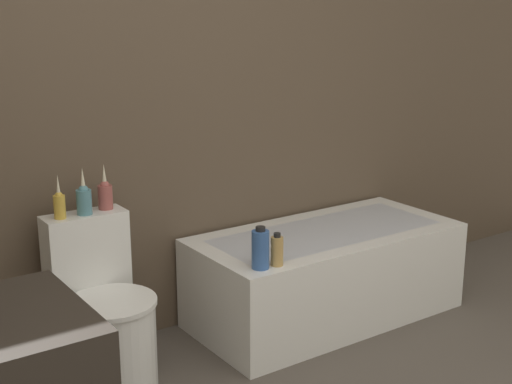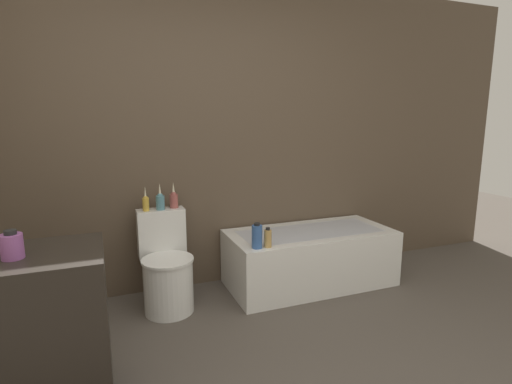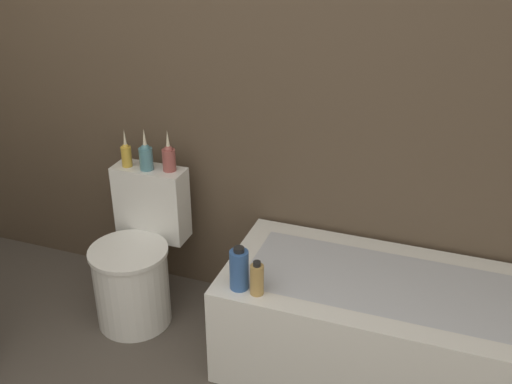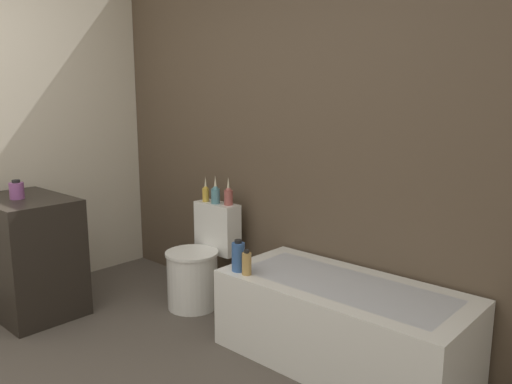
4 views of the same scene
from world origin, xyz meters
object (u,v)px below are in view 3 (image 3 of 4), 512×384
Objects in this scene: toilet at (137,263)px; vase_bronze at (169,157)px; vase_gold at (126,154)px; bathtub at (386,328)px; shampoo_bottle_short at (257,279)px; shampoo_bottle_tall at (239,269)px; vase_silver at (146,156)px.

vase_bronze is (0.11, 0.20, 0.51)m from toilet.
vase_bronze is at bearing 61.36° from toilet.
toilet is at bearing -57.93° from vase_gold.
shampoo_bottle_short is at bearing -153.48° from bathtub.
bathtub is at bearing 22.15° from shampoo_bottle_tall.
shampoo_bottle_tall is (0.54, -0.45, -0.24)m from vase_bronze.
vase_bronze is 0.81m from shampoo_bottle_short.
toilet reaches higher than shampoo_bottle_short.
bathtub is 1.93× the size of toilet.
toilet reaches higher than shampoo_bottle_tall.
toilet is at bearing 179.85° from bathtub.
vase_bronze reaches higher than vase_gold.
vase_gold is 0.92× the size of vase_silver.
vase_gold reaches higher than bathtub.
toilet is 0.56m from vase_bronze.
vase_silver reaches higher than vase_gold.
vase_bronze is at bearing 143.31° from shampoo_bottle_short.
vase_bronze is 0.74m from shampoo_bottle_tall.
bathtub is 1.38m from vase_silver.
vase_bronze is (-1.13, 0.21, 0.57)m from bathtub.
vase_silver reaches higher than shampoo_bottle_short.
vase_gold is at bearing 152.59° from shampoo_bottle_short.
toilet is 0.55m from vase_gold.
toilet is (-1.24, 0.00, 0.06)m from bathtub.
vase_silver is (0.00, 0.17, 0.51)m from toilet.
bathtub is 6.81× the size of vase_silver.
bathtub is 1.28m from vase_bronze.
toilet reaches higher than bathtub.
toilet is at bearing -90.00° from vase_silver.
toilet is 0.74m from shampoo_bottle_tall.
vase_silver is at bearing 90.00° from toilet.
vase_gold is 0.94× the size of vase_bronze.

